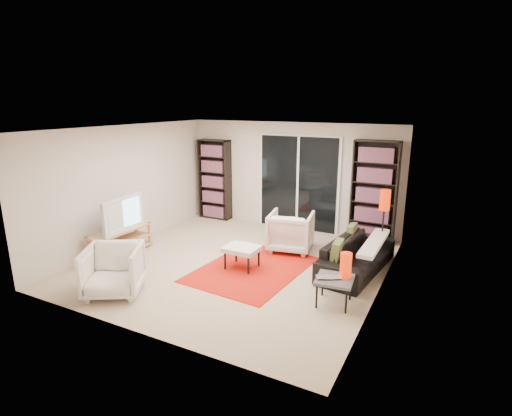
% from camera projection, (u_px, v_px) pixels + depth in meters
% --- Properties ---
extents(floor, '(5.00, 5.00, 0.00)m').
position_uv_depth(floor, '(236.00, 263.00, 7.21)').
color(floor, tan).
rests_on(floor, ground).
extents(wall_back, '(5.00, 0.02, 2.40)m').
position_uv_depth(wall_back, '(291.00, 176.00, 9.05)').
color(wall_back, beige).
rests_on(wall_back, ground).
extents(wall_front, '(5.00, 0.02, 2.40)m').
position_uv_depth(wall_front, '(130.00, 243.00, 4.76)').
color(wall_front, beige).
rests_on(wall_front, ground).
extents(wall_left, '(0.02, 5.00, 2.40)m').
position_uv_depth(wall_left, '(128.00, 186.00, 8.01)').
color(wall_left, beige).
rests_on(wall_left, ground).
extents(wall_right, '(0.02, 5.00, 2.40)m').
position_uv_depth(wall_right, '(384.00, 218.00, 5.79)').
color(wall_right, beige).
rests_on(wall_right, ground).
extents(ceiling, '(5.00, 5.00, 0.02)m').
position_uv_depth(ceiling, '(234.00, 129.00, 6.59)').
color(ceiling, white).
rests_on(ceiling, wall_back).
extents(sliding_door, '(1.92, 0.08, 2.16)m').
position_uv_depth(sliding_door, '(298.00, 184.00, 8.97)').
color(sliding_door, white).
rests_on(sliding_door, ground).
extents(bookshelf_left, '(0.80, 0.30, 1.95)m').
position_uv_depth(bookshelf_left, '(215.00, 180.00, 9.83)').
color(bookshelf_left, black).
rests_on(bookshelf_left, ground).
extents(bookshelf_right, '(0.90, 0.30, 2.10)m').
position_uv_depth(bookshelf_right, '(374.00, 192.00, 8.10)').
color(bookshelf_right, black).
rests_on(bookshelf_right, ground).
extents(tv_stand, '(0.42, 1.30, 0.50)m').
position_uv_depth(tv_stand, '(120.00, 241.00, 7.59)').
color(tv_stand, '#DDAA7A').
rests_on(tv_stand, floor).
extents(tv, '(0.28, 1.12, 0.64)m').
position_uv_depth(tv, '(119.00, 213.00, 7.43)').
color(tv, black).
rests_on(tv, tv_stand).
extents(rug, '(1.77, 2.30, 0.01)m').
position_uv_depth(rug, '(252.00, 269.00, 6.97)').
color(rug, red).
rests_on(rug, floor).
extents(sofa, '(0.97, 2.00, 0.56)m').
position_uv_depth(sofa, '(357.00, 256.00, 6.83)').
color(sofa, black).
rests_on(sofa, floor).
extents(armchair_back, '(0.96, 0.98, 0.76)m').
position_uv_depth(armchair_back, '(291.00, 231.00, 7.79)').
color(armchair_back, silver).
rests_on(armchair_back, floor).
extents(armchair_front, '(1.11, 1.12, 0.75)m').
position_uv_depth(armchair_front, '(113.00, 270.00, 6.00)').
color(armchair_front, silver).
rests_on(armchair_front, floor).
extents(ottoman, '(0.58, 0.48, 0.40)m').
position_uv_depth(ottoman, '(242.00, 250.00, 6.93)').
color(ottoman, silver).
rests_on(ottoman, floor).
extents(side_table, '(0.57, 0.57, 0.40)m').
position_uv_depth(side_table, '(334.00, 281.00, 5.68)').
color(side_table, '#4B4C51').
rests_on(side_table, floor).
extents(laptop, '(0.42, 0.37, 0.03)m').
position_uv_depth(laptop, '(329.00, 279.00, 5.62)').
color(laptop, silver).
rests_on(laptop, side_table).
extents(table_lamp, '(0.16, 0.16, 0.37)m').
position_uv_depth(table_lamp, '(346.00, 265.00, 5.67)').
color(table_lamp, red).
rests_on(table_lamp, side_table).
extents(floor_lamp, '(0.20, 0.20, 1.35)m').
position_uv_depth(floor_lamp, '(384.00, 208.00, 7.02)').
color(floor_lamp, black).
rests_on(floor_lamp, floor).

